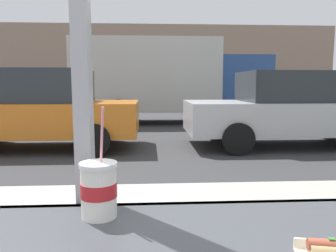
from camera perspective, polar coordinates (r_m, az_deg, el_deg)
The scene contains 7 objects.
ground_plane at distance 9.07m, azimuth -4.62°, elevation -1.48°, with size 60.00×60.00×0.00m, color #38383A.
sidewalk_strip at distance 2.88m, azimuth -7.52°, elevation -19.76°, with size 16.00×2.80×0.15m, color #B2ADA3.
building_facade_far at distance 24.71m, azimuth -3.90°, elevation 10.66°, with size 28.00×1.20×5.66m, color gray.
soda_cup_right at distance 0.95m, azimuth -11.97°, elevation -10.68°, with size 0.11×0.11×0.31m.
parked_car_orange at distance 7.48m, azimuth -21.84°, elevation 2.77°, with size 4.24×1.94×1.69m.
parked_car_silver at distance 7.80m, azimuth 21.09°, elevation 2.88°, with size 4.69×1.96×1.66m.
box_truck at distance 11.73m, azimuth -0.15°, elevation 8.34°, with size 6.72×2.44×2.91m.
Camera 1 is at (0.21, -0.96, 1.38)m, focal length 34.96 mm.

